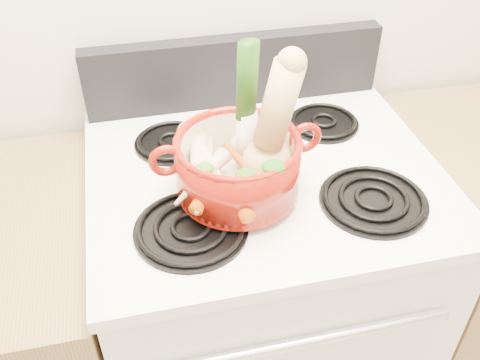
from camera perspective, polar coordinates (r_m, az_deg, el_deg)
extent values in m
cube|color=silver|center=(1.54, 2.07, -13.30)|extent=(0.76, 0.65, 0.92)
cube|color=white|center=(1.20, 2.59, 0.65)|extent=(0.78, 0.67, 0.03)
cube|color=black|center=(1.39, -0.54, 11.59)|extent=(0.76, 0.05, 0.18)
cylinder|color=silver|center=(1.10, 7.13, -16.72)|extent=(0.60, 0.02, 0.02)
cylinder|color=black|center=(1.04, -5.26, -5.11)|extent=(0.22, 0.22, 0.02)
cylinder|color=black|center=(1.13, 14.07, -1.98)|extent=(0.22, 0.22, 0.02)
cylinder|color=black|center=(1.27, -7.34, 4.12)|extent=(0.17, 0.17, 0.02)
cylinder|color=black|center=(1.35, 8.92, 6.17)|extent=(0.17, 0.17, 0.02)
cylinder|color=maroon|center=(1.07, -0.24, 1.54)|extent=(0.26, 0.26, 0.12)
torus|color=maroon|center=(1.02, -7.87, 2.07)|extent=(0.07, 0.02, 0.07)
torus|color=maroon|center=(1.09, 6.96, 4.52)|extent=(0.07, 0.02, 0.07)
cylinder|color=white|center=(1.05, 0.69, 7.94)|extent=(0.07, 0.07, 0.29)
ellipsoid|color=#D2AE81|center=(1.16, 0.92, 3.92)|extent=(0.08, 0.06, 0.05)
cone|color=beige|center=(1.08, -3.66, 0.85)|extent=(0.08, 0.22, 0.06)
cone|color=beige|center=(1.07, -4.51, 1.21)|extent=(0.09, 0.23, 0.07)
cone|color=beige|center=(1.09, -3.58, 2.45)|extent=(0.10, 0.21, 0.06)
cone|color=beige|center=(1.05, -4.19, 0.35)|extent=(0.14, 0.13, 0.05)
cone|color=#CE640A|center=(1.03, -0.86, -1.41)|extent=(0.06, 0.16, 0.04)
cone|color=#C55909|center=(1.04, -3.51, -0.89)|extent=(0.09, 0.13, 0.04)
cone|color=#D5590A|center=(1.06, 1.04, 0.95)|extent=(0.10, 0.19, 0.05)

